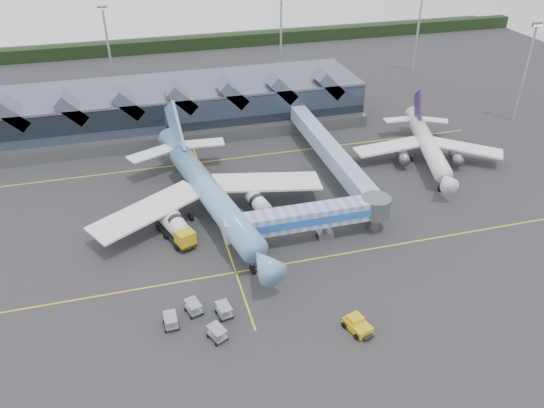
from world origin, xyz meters
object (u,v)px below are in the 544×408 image
object	(u,v)px
regional_jet	(428,145)
main_airliner	(209,192)
fuel_truck	(173,226)
jet_bridge	(319,216)
pushback_tug	(357,325)

from	to	relation	value
regional_jet	main_airliner	bearing A→B (deg)	-152.78
regional_jet	fuel_truck	bearing A→B (deg)	-148.88
main_airliner	jet_bridge	xyz separation A→B (m)	(15.25, -11.36, -0.33)
regional_jet	pushback_tug	distance (m)	51.25
main_airliner	regional_jet	world-z (taller)	main_airliner
fuel_truck	regional_jet	bearing A→B (deg)	-6.04
jet_bridge	regional_jet	bearing A→B (deg)	32.99
main_airliner	regional_jet	size ratio (longest dim) A/B	1.46
main_airliner	pushback_tug	size ratio (longest dim) A/B	10.50
jet_bridge	pushback_tug	world-z (taller)	jet_bridge
jet_bridge	fuel_truck	world-z (taller)	jet_bridge
main_airliner	fuel_truck	size ratio (longest dim) A/B	4.46
main_airliner	fuel_truck	world-z (taller)	main_airliner
regional_jet	pushback_tug	size ratio (longest dim) A/B	7.18
regional_jet	jet_bridge	bearing A→B (deg)	-129.98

